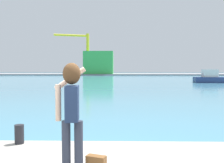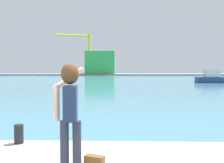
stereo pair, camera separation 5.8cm
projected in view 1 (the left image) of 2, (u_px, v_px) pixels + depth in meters
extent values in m
plane|color=#334751|center=(111.00, 80.00, 53.81)|extent=(220.00, 220.00, 0.00)
cube|color=teal|center=(111.00, 79.00, 55.81)|extent=(140.00, 100.00, 0.02)
cube|color=gray|center=(114.00, 74.00, 95.74)|extent=(140.00, 20.00, 0.45)
cylinder|color=#2D3342|center=(66.00, 146.00, 4.09)|extent=(0.14, 0.14, 0.82)
cylinder|color=#2D3342|center=(79.00, 146.00, 4.08)|extent=(0.14, 0.14, 0.82)
cube|color=#1E2D4C|center=(72.00, 103.00, 4.05)|extent=(0.23, 0.35, 0.56)
sphere|color=#E0B293|center=(72.00, 74.00, 4.03)|extent=(0.22, 0.22, 0.22)
ellipsoid|color=#472D19|center=(72.00, 74.00, 4.01)|extent=(0.28, 0.26, 0.34)
cylinder|color=#E0B293|center=(58.00, 103.00, 4.06)|extent=(0.09, 0.09, 0.58)
cylinder|color=#E0B293|center=(70.00, 79.00, 4.25)|extent=(0.53, 0.12, 0.40)
cube|color=black|center=(71.00, 69.00, 4.36)|extent=(0.02, 0.07, 0.14)
cube|color=brown|center=(96.00, 163.00, 4.14)|extent=(0.35, 0.24, 0.24)
cylinder|color=black|center=(19.00, 134.00, 5.62)|extent=(0.20, 0.20, 0.42)
cube|color=navy|center=(215.00, 80.00, 41.18)|extent=(6.58, 2.63, 0.92)
cube|color=silver|center=(210.00, 73.00, 41.19)|extent=(2.36, 1.81, 1.23)
cube|color=green|center=(99.00, 63.00, 93.60)|extent=(10.18, 13.31, 7.89)
cylinder|color=yellow|center=(88.00, 54.00, 89.15)|extent=(1.00, 1.00, 14.00)
cylinder|color=yellow|center=(71.00, 35.00, 87.24)|extent=(11.20, 4.12, 0.70)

